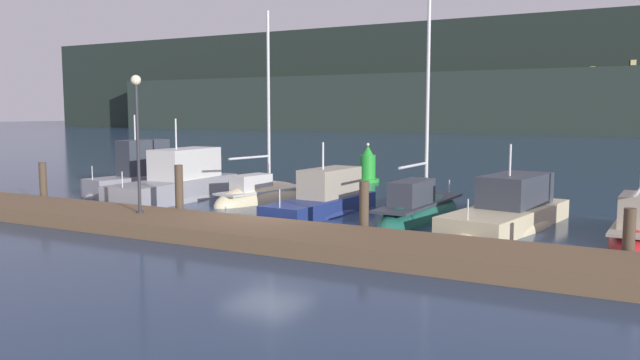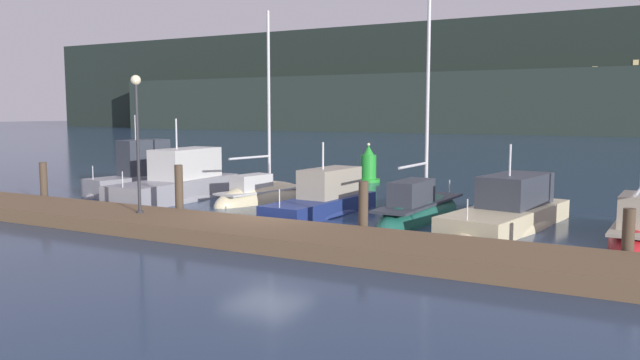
{
  "view_description": "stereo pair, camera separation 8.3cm",
  "coord_description": "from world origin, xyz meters",
  "px_view_note": "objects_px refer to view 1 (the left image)",
  "views": [
    {
      "loc": [
        10.7,
        -16.47,
        3.7
      ],
      "look_at": [
        0.0,
        3.59,
        1.2
      ],
      "focal_mm": 35.0,
      "sensor_mm": 36.0,
      "label": 1
    },
    {
      "loc": [
        10.78,
        -16.43,
        3.7
      ],
      "look_at": [
        0.0,
        3.59,
        1.2
      ],
      "focal_mm": 35.0,
      "sensor_mm": 36.0,
      "label": 2
    }
  ],
  "objects_px": {
    "motorboat_berth_1": "(137,182)",
    "motorboat_berth_4": "(323,206)",
    "motorboat_berth_2": "(177,190)",
    "dock_lamppost": "(137,122)",
    "sailboat_berth_3": "(262,199)",
    "sailboat_berth_7": "(638,235)",
    "motorboat_berth_6": "(508,219)",
    "sailboat_berth_5": "(419,215)",
    "channel_buoy": "(368,167)"
  },
  "relations": [
    {
      "from": "motorboat_berth_1",
      "to": "motorboat_berth_4",
      "type": "xyz_separation_m",
      "value": [
        10.3,
        -1.25,
        -0.21
      ]
    },
    {
      "from": "motorboat_berth_2",
      "to": "dock_lamppost",
      "type": "height_order",
      "value": "dock_lamppost"
    },
    {
      "from": "sailboat_berth_3",
      "to": "motorboat_berth_4",
      "type": "height_order",
      "value": "sailboat_berth_3"
    },
    {
      "from": "sailboat_berth_7",
      "to": "dock_lamppost",
      "type": "relative_size",
      "value": 2.08
    },
    {
      "from": "motorboat_berth_2",
      "to": "motorboat_berth_6",
      "type": "height_order",
      "value": "motorboat_berth_2"
    },
    {
      "from": "motorboat_berth_6",
      "to": "dock_lamppost",
      "type": "distance_m",
      "value": 12.28
    },
    {
      "from": "sailboat_berth_5",
      "to": "sailboat_berth_7",
      "type": "distance_m",
      "value": 6.76
    },
    {
      "from": "motorboat_berth_2",
      "to": "sailboat_berth_5",
      "type": "bearing_deg",
      "value": 1.24
    },
    {
      "from": "motorboat_berth_1",
      "to": "sailboat_berth_5",
      "type": "distance_m",
      "value": 13.81
    },
    {
      "from": "sailboat_berth_5",
      "to": "sailboat_berth_7",
      "type": "xyz_separation_m",
      "value": [
        6.74,
        -0.49,
        0.02
      ]
    },
    {
      "from": "motorboat_berth_2",
      "to": "motorboat_berth_4",
      "type": "height_order",
      "value": "motorboat_berth_2"
    },
    {
      "from": "sailboat_berth_3",
      "to": "motorboat_berth_6",
      "type": "height_order",
      "value": "sailboat_berth_3"
    },
    {
      "from": "motorboat_berth_6",
      "to": "sailboat_berth_7",
      "type": "xyz_separation_m",
      "value": [
        3.76,
        -0.48,
        -0.08
      ]
    },
    {
      "from": "motorboat_berth_1",
      "to": "motorboat_berth_6",
      "type": "distance_m",
      "value": 16.79
    },
    {
      "from": "motorboat_berth_6",
      "to": "channel_buoy",
      "type": "height_order",
      "value": "motorboat_berth_6"
    },
    {
      "from": "motorboat_berth_1",
      "to": "channel_buoy",
      "type": "relative_size",
      "value": 2.56
    },
    {
      "from": "motorboat_berth_1",
      "to": "motorboat_berth_6",
      "type": "height_order",
      "value": "motorboat_berth_1"
    },
    {
      "from": "motorboat_berth_2",
      "to": "channel_buoy",
      "type": "xyz_separation_m",
      "value": [
        4.37,
        9.97,
        0.38
      ]
    },
    {
      "from": "sailboat_berth_7",
      "to": "sailboat_berth_5",
      "type": "bearing_deg",
      "value": 175.88
    },
    {
      "from": "motorboat_berth_2",
      "to": "channel_buoy",
      "type": "height_order",
      "value": "motorboat_berth_2"
    },
    {
      "from": "motorboat_berth_2",
      "to": "sailboat_berth_3",
      "type": "distance_m",
      "value": 3.66
    },
    {
      "from": "sailboat_berth_5",
      "to": "dock_lamppost",
      "type": "height_order",
      "value": "sailboat_berth_5"
    },
    {
      "from": "motorboat_berth_4",
      "to": "sailboat_berth_5",
      "type": "relative_size",
      "value": 0.59
    },
    {
      "from": "motorboat_berth_1",
      "to": "motorboat_berth_2",
      "type": "relative_size",
      "value": 0.72
    },
    {
      "from": "motorboat_berth_4",
      "to": "sailboat_berth_3",
      "type": "bearing_deg",
      "value": 156.83
    },
    {
      "from": "motorboat_berth_1",
      "to": "motorboat_berth_6",
      "type": "xyz_separation_m",
      "value": [
        16.77,
        -0.71,
        -0.25
      ]
    },
    {
      "from": "motorboat_berth_4",
      "to": "dock_lamppost",
      "type": "relative_size",
      "value": 1.42
    },
    {
      "from": "motorboat_berth_4",
      "to": "sailboat_berth_5",
      "type": "bearing_deg",
      "value": 8.91
    },
    {
      "from": "motorboat_berth_4",
      "to": "channel_buoy",
      "type": "xyz_separation_m",
      "value": [
        -2.75,
        10.29,
        0.49
      ]
    },
    {
      "from": "sailboat_berth_3",
      "to": "sailboat_berth_5",
      "type": "height_order",
      "value": "sailboat_berth_5"
    },
    {
      "from": "motorboat_berth_6",
      "to": "channel_buoy",
      "type": "relative_size",
      "value": 3.49
    },
    {
      "from": "motorboat_berth_2",
      "to": "motorboat_berth_4",
      "type": "relative_size",
      "value": 1.17
    },
    {
      "from": "motorboat_berth_2",
      "to": "dock_lamppost",
      "type": "distance_m",
      "value": 6.83
    },
    {
      "from": "motorboat_berth_2",
      "to": "dock_lamppost",
      "type": "xyz_separation_m",
      "value": [
        3.08,
        -5.33,
        2.96
      ]
    },
    {
      "from": "motorboat_berth_2",
      "to": "sailboat_berth_3",
      "type": "height_order",
      "value": "sailboat_berth_3"
    },
    {
      "from": "motorboat_berth_1",
      "to": "motorboat_berth_6",
      "type": "relative_size",
      "value": 0.73
    },
    {
      "from": "sailboat_berth_5",
      "to": "motorboat_berth_6",
      "type": "bearing_deg",
      "value": -0.16
    },
    {
      "from": "sailboat_berth_5",
      "to": "sailboat_berth_7",
      "type": "height_order",
      "value": "sailboat_berth_5"
    },
    {
      "from": "motorboat_berth_4",
      "to": "motorboat_berth_2",
      "type": "bearing_deg",
      "value": 177.46
    },
    {
      "from": "sailboat_berth_7",
      "to": "channel_buoy",
      "type": "distance_m",
      "value": 16.53
    },
    {
      "from": "motorboat_berth_1",
      "to": "sailboat_berth_5",
      "type": "height_order",
      "value": "sailboat_berth_5"
    },
    {
      "from": "motorboat_berth_2",
      "to": "motorboat_berth_1",
      "type": "bearing_deg",
      "value": 163.69
    },
    {
      "from": "motorboat_berth_2",
      "to": "sailboat_berth_7",
      "type": "relative_size",
      "value": 0.8
    },
    {
      "from": "motorboat_berth_1",
      "to": "sailboat_berth_3",
      "type": "distance_m",
      "value": 6.62
    },
    {
      "from": "sailboat_berth_3",
      "to": "channel_buoy",
      "type": "bearing_deg",
      "value": 83.75
    },
    {
      "from": "motorboat_berth_6",
      "to": "dock_lamppost",
      "type": "bearing_deg",
      "value": -152.15
    },
    {
      "from": "motorboat_berth_4",
      "to": "sailboat_berth_5",
      "type": "height_order",
      "value": "sailboat_berth_5"
    },
    {
      "from": "dock_lamppost",
      "to": "motorboat_berth_6",
      "type": "bearing_deg",
      "value": 27.85
    },
    {
      "from": "sailboat_berth_3",
      "to": "sailboat_berth_7",
      "type": "height_order",
      "value": "sailboat_berth_7"
    },
    {
      "from": "motorboat_berth_4",
      "to": "sailboat_berth_5",
      "type": "xyz_separation_m",
      "value": [
        3.48,
        0.55,
        -0.14
      ]
    }
  ]
}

